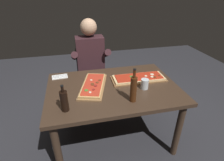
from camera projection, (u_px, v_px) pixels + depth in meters
name	position (u px, v px, depth m)	size (l,w,h in m)	color
ground_plane	(113.00, 136.00, 2.27)	(6.40, 6.40, 0.00)	#2D2D33
dining_table	(113.00, 94.00, 1.96)	(1.40, 0.96, 0.74)	#3D2B1E
pizza_rectangular_front	(139.00, 78.00, 2.05)	(0.63, 0.26, 0.05)	brown
pizza_rectangular_left	(93.00, 85.00, 1.90)	(0.39, 0.59, 0.05)	olive
wine_bottle_dark	(133.00, 89.00, 1.62)	(0.06, 0.06, 0.34)	#47230F
oil_bottle_amber	(64.00, 101.00, 1.51)	(0.07, 0.07, 0.25)	black
tumbler_near_camera	(145.00, 84.00, 1.86)	(0.08, 0.08, 0.11)	silver
napkin_cutlery_set	(60.00, 77.00, 2.11)	(0.19, 0.12, 0.01)	white
diner_chair	(91.00, 74.00, 2.74)	(0.44, 0.44, 0.87)	black
seated_diner	(91.00, 62.00, 2.52)	(0.53, 0.41, 1.33)	#23232D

